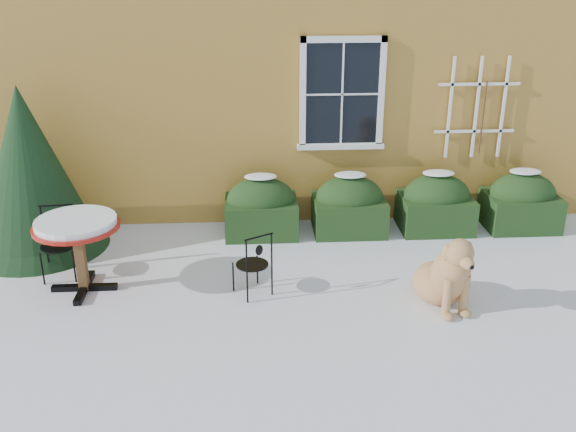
{
  "coord_description": "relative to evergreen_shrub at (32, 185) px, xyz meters",
  "views": [
    {
      "loc": [
        -0.44,
        -6.19,
        3.86
      ],
      "look_at": [
        0.0,
        1.0,
        0.9
      ],
      "focal_mm": 40.0,
      "sensor_mm": 36.0,
      "label": 1
    }
  ],
  "objects": [
    {
      "name": "patio_chair_far",
      "position": [
        0.54,
        -0.89,
        -0.46
      ],
      "size": [
        0.45,
        0.45,
        0.92
      ],
      "rotation": [
        0.0,
        0.0,
        0.11
      ],
      "color": "black",
      "rests_on": "ground"
    },
    {
      "name": "patio_chair_near",
      "position": [
        3.0,
        -1.54,
        -0.51
      ],
      "size": [
        0.5,
        0.5,
        0.83
      ],
      "rotation": [
        0.0,
        0.0,
        3.67
      ],
      "color": "black",
      "rests_on": "ground"
    },
    {
      "name": "ground",
      "position": [
        3.43,
        -2.25,
        -0.92
      ],
      "size": [
        80.0,
        80.0,
        0.0
      ],
      "primitive_type": "plane",
      "color": "white",
      "rests_on": "ground"
    },
    {
      "name": "hedge_row",
      "position": [
        5.08,
        0.3,
        -0.52
      ],
      "size": [
        4.95,
        0.8,
        0.91
      ],
      "color": "black",
      "rests_on": "ground"
    },
    {
      "name": "bistro_table",
      "position": [
        0.91,
        -1.32,
        -0.13
      ],
      "size": [
        1.02,
        1.02,
        0.95
      ],
      "rotation": [
        0.0,
        0.0,
        0.23
      ],
      "color": "black",
      "rests_on": "ground"
    },
    {
      "name": "evergreen_shrub",
      "position": [
        0.0,
        0.0,
        0.0
      ],
      "size": [
        1.9,
        1.9,
        2.3
      ],
      "rotation": [
        0.0,
        0.0,
        -0.06
      ],
      "color": "black",
      "rests_on": "ground"
    },
    {
      "name": "dog",
      "position": [
        5.23,
        -1.96,
        -0.53
      ],
      "size": [
        0.75,
        1.09,
        0.97
      ],
      "rotation": [
        0.0,
        0.0,
        0.23
      ],
      "color": "tan",
      "rests_on": "ground"
    }
  ]
}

